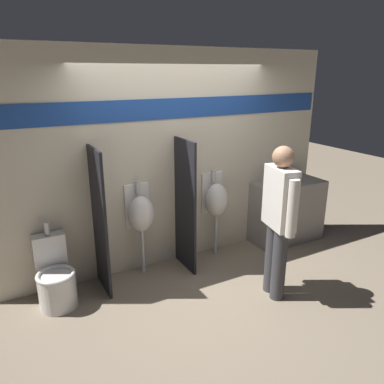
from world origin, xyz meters
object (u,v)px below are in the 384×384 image
at_px(cell_phone, 277,187).
at_px(urinal_near_counter, 141,214).
at_px(sink_basin, 285,178).
at_px(person_in_vest, 279,217).
at_px(urinal_far, 216,200).
at_px(toilet, 55,280).

xyz_separation_m(cell_phone, urinal_near_counter, (-1.92, 0.23, -0.12)).
distance_m(sink_basin, cell_phone, 0.31).
xyz_separation_m(cell_phone, person_in_vest, (-0.80, -0.95, 0.04)).
relative_size(cell_phone, urinal_far, 0.12).
distance_m(toilet, person_in_vest, 2.49).
distance_m(urinal_near_counter, urinal_far, 1.07).
height_order(urinal_far, person_in_vest, person_in_vest).
xyz_separation_m(sink_basin, urinal_far, (-1.11, 0.08, -0.18)).
height_order(sink_basin, cell_phone, sink_basin).
relative_size(urinal_near_counter, urinal_far, 1.00).
height_order(sink_basin, urinal_far, urinal_far).
xyz_separation_m(sink_basin, toilet, (-3.25, -0.11, -0.67)).
bearing_deg(person_in_vest, urinal_far, 14.89).
distance_m(cell_phone, toilet, 3.05).
xyz_separation_m(urinal_far, person_in_vest, (0.05, -1.17, 0.16)).
bearing_deg(urinal_near_counter, cell_phone, -6.81).
distance_m(sink_basin, urinal_near_counter, 2.19).
distance_m(urinal_near_counter, toilet, 1.19).
relative_size(urinal_far, person_in_vest, 0.69).
bearing_deg(toilet, urinal_far, 4.95).
bearing_deg(urinal_far, urinal_near_counter, 180.00).
height_order(urinal_near_counter, person_in_vest, person_in_vest).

